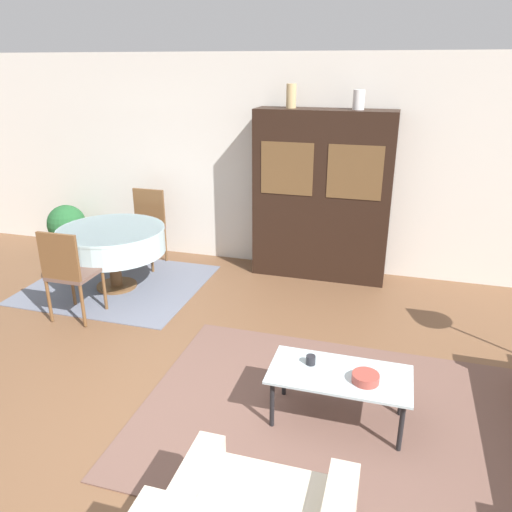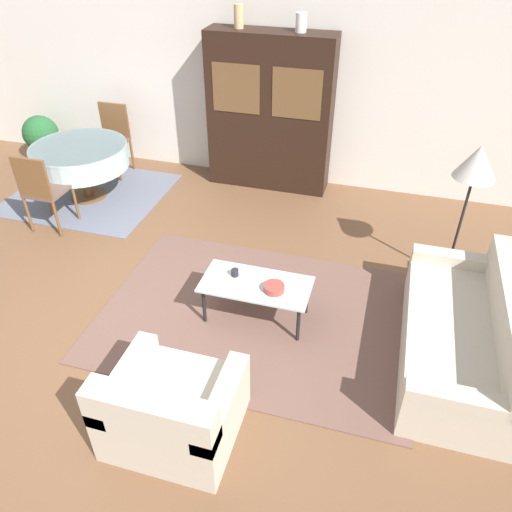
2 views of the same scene
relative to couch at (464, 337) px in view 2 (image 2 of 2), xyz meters
The scene contains 17 objects.
ground_plane 3.05m from the couch, behind, with size 14.00×14.00×0.00m, color brown.
wall_back 4.44m from the couch, 133.91° to the left, with size 10.00×0.06×2.70m.
area_rug 1.91m from the couch, behind, with size 3.08×2.20×0.01m.
dining_rug 5.18m from the couch, 159.50° to the left, with size 2.04×1.78×0.01m.
couch is the anchor object (origin of this frame).
armchair 2.56m from the couch, 146.51° to the right, with size 0.94×0.85×0.76m.
coffee_table 1.90m from the couch, behind, with size 1.05×0.52×0.42m.
display_cabinet 3.86m from the couch, 131.56° to the left, with size 1.66×0.44×2.07m.
dining_table 5.12m from the couch, 160.19° to the left, with size 1.25×1.25×0.75m.
dining_chair_near 4.90m from the couch, 169.55° to the left, with size 0.44×0.44×1.00m.
dining_chair_far 5.47m from the couch, 151.81° to the left, with size 0.44×0.44×1.00m.
floor_lamp 1.62m from the couch, 93.54° to the left, with size 0.40×0.40×1.54m.
cup 2.14m from the couch, behind, with size 0.07×0.07×0.07m.
bowl 1.72m from the couch, behind, with size 0.20×0.20×0.06m.
vase_tall 4.51m from the couch, 135.92° to the left, with size 0.12×0.12×0.27m.
vase_short 4.03m from the couch, 127.15° to the left, with size 0.13×0.13×0.22m.
potted_plant 6.67m from the couch, 156.58° to the left, with size 0.54×0.54×0.69m.
Camera 2 is at (2.10, -2.96, 3.40)m, focal length 35.00 mm.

